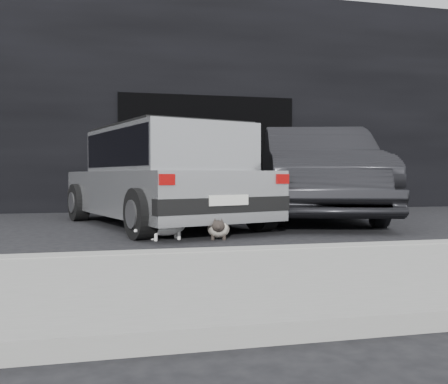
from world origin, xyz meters
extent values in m
plane|color=black|center=(0.00, 0.00, 0.00)|extent=(80.00, 80.00, 0.00)
cube|color=black|center=(1.00, 6.00, 2.50)|extent=(34.00, 4.00, 5.00)
cube|color=black|center=(1.00, 3.99, 1.30)|extent=(4.00, 0.10, 2.60)
cube|color=gray|center=(1.00, -2.60, 0.06)|extent=(18.00, 0.25, 0.12)
cube|color=gray|center=(1.00, -3.80, 0.06)|extent=(18.00, 2.20, 0.11)
cube|color=#A9ABAE|center=(-0.40, 0.88, 0.53)|extent=(3.07, 4.59, 0.67)
cube|color=#A9ABAE|center=(-0.34, 0.68, 1.20)|extent=(2.43, 3.18, 0.67)
cube|color=black|center=(-0.34, 0.68, 1.20)|extent=(2.41, 3.08, 0.54)
cube|color=black|center=(0.21, -1.06, 0.43)|extent=(1.86, 0.74, 0.19)
cube|color=black|center=(-1.02, 2.82, 0.43)|extent=(1.86, 0.74, 0.19)
cube|color=silver|center=(0.24, -1.14, 0.50)|extent=(0.54, 0.19, 0.13)
cube|color=#8C0707|center=(-0.55, -1.39, 0.76)|extent=(0.20, 0.09, 0.13)
cube|color=#8C0707|center=(1.03, -0.89, 0.76)|extent=(0.20, 0.09, 0.13)
cube|color=black|center=(-0.34, 0.68, 1.55)|extent=(2.34, 2.91, 0.03)
cylinder|color=black|center=(-0.82, -0.84, 0.32)|extent=(0.42, 0.69, 0.65)
cylinder|color=slate|center=(-0.94, -0.88, 0.32)|extent=(0.13, 0.35, 0.36)
cylinder|color=black|center=(0.93, -0.28, 0.32)|extent=(0.42, 0.69, 0.65)
cylinder|color=slate|center=(1.06, -0.24, 0.32)|extent=(0.13, 0.35, 0.36)
cylinder|color=black|center=(-1.72, 2.00, 0.32)|extent=(0.42, 0.69, 0.65)
cylinder|color=slate|center=(-1.84, 1.96, 0.32)|extent=(0.13, 0.35, 0.36)
cylinder|color=black|center=(0.03, 2.55, 0.32)|extent=(0.42, 0.69, 0.65)
cylinder|color=slate|center=(0.16, 2.59, 0.32)|extent=(0.13, 0.35, 0.36)
imported|color=black|center=(2.51, 1.45, 0.85)|extent=(3.14, 5.46, 1.70)
ellipsoid|color=beige|center=(0.15, -0.93, 0.12)|extent=(0.40, 0.61, 0.22)
ellipsoid|color=beige|center=(0.12, -1.07, 0.15)|extent=(0.29, 0.29, 0.21)
ellipsoid|color=black|center=(0.09, -1.22, 0.19)|extent=(0.19, 0.17, 0.14)
sphere|color=black|center=(0.08, -1.28, 0.18)|extent=(0.06, 0.06, 0.06)
cone|color=black|center=(0.13, -1.21, 0.25)|extent=(0.06, 0.08, 0.08)
cone|color=black|center=(0.05, -1.19, 0.25)|extent=(0.06, 0.08, 0.08)
cylinder|color=black|center=(0.19, -1.11, 0.04)|extent=(0.05, 0.05, 0.07)
cylinder|color=black|center=(0.05, -1.08, 0.04)|extent=(0.05, 0.05, 0.07)
cylinder|color=black|center=(0.26, -0.79, 0.04)|extent=(0.05, 0.05, 0.07)
cylinder|color=black|center=(0.12, -0.76, 0.04)|extent=(0.05, 0.05, 0.07)
cylinder|color=black|center=(0.22, -0.63, 0.09)|extent=(0.08, 0.31, 0.09)
ellipsoid|color=silver|center=(-0.52, -0.91, 0.16)|extent=(0.56, 0.36, 0.22)
ellipsoid|color=silver|center=(-0.39, -0.88, 0.19)|extent=(0.26, 0.26, 0.19)
ellipsoid|color=white|center=(-0.26, -0.85, 0.26)|extent=(0.16, 0.17, 0.13)
sphere|color=white|center=(-0.20, -0.84, 0.25)|extent=(0.06, 0.06, 0.06)
cone|color=white|center=(-0.28, -0.82, 0.32)|extent=(0.07, 0.06, 0.07)
cone|color=white|center=(-0.27, -0.89, 0.32)|extent=(0.07, 0.06, 0.07)
cylinder|color=white|center=(-0.38, -0.82, 0.06)|extent=(0.04, 0.04, 0.13)
cylinder|color=white|center=(-0.35, -0.94, 0.06)|extent=(0.04, 0.04, 0.13)
cylinder|color=white|center=(-0.68, -0.88, 0.06)|extent=(0.04, 0.04, 0.13)
cylinder|color=white|center=(-0.65, -1.01, 0.06)|extent=(0.04, 0.04, 0.13)
cylinder|color=white|center=(-0.79, -0.97, 0.11)|extent=(0.26, 0.18, 0.09)
ellipsoid|color=gray|center=(-0.60, -0.95, 0.19)|extent=(0.21, 0.18, 0.09)
camera|label=1|loc=(-1.21, -7.12, 0.81)|focal=40.00mm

